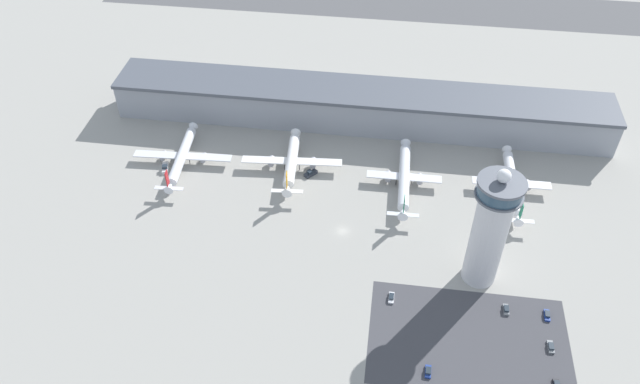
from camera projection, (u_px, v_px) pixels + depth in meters
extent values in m
plane|color=#9E9B93|center=(342.00, 231.00, 235.64)|extent=(1000.00, 1000.00, 0.00)
cube|color=#9399A3|center=(360.00, 108.00, 281.29)|extent=(221.00, 22.00, 16.25)
cube|color=#4C515B|center=(361.00, 91.00, 275.27)|extent=(221.00, 25.00, 1.60)
cube|color=#515154|center=(377.00, 2.00, 377.22)|extent=(331.50, 44.00, 0.01)
cylinder|color=silver|center=(488.00, 238.00, 206.50)|extent=(11.69, 11.69, 38.43)
cylinder|color=#565B66|center=(499.00, 195.00, 193.25)|extent=(15.34, 15.34, 0.80)
cylinder|color=#334C60|center=(501.00, 189.00, 191.57)|extent=(14.11, 14.11, 4.18)
cylinder|color=#565B66|center=(502.00, 183.00, 189.82)|extent=(15.34, 15.34, 1.00)
sphere|color=white|center=(504.00, 176.00, 187.98)|extent=(4.44, 4.44, 4.44)
cube|color=#424247|center=(469.00, 340.00, 199.91)|extent=(64.00, 40.00, 0.01)
cylinder|color=silver|center=(182.00, 156.00, 262.22)|extent=(5.96, 34.45, 4.11)
cone|color=silver|center=(192.00, 129.00, 276.17)|extent=(4.30, 3.91, 4.11)
cone|color=silver|center=(170.00, 187.00, 247.81)|extent=(3.96, 5.12, 3.70)
cube|color=silver|center=(183.00, 156.00, 263.21)|extent=(41.78, 6.65, 0.44)
cylinder|color=#A8A8B2|center=(163.00, 156.00, 265.31)|extent=(2.50, 4.63, 2.26)
cylinder|color=#A8A8B2|center=(204.00, 158.00, 264.26)|extent=(2.50, 4.63, 2.26)
cube|color=red|center=(167.00, 178.00, 243.48)|extent=(0.45, 2.81, 6.57)
cube|color=silver|center=(169.00, 188.00, 246.52)|extent=(11.59, 2.62, 0.24)
cylinder|color=black|center=(192.00, 138.00, 276.06)|extent=(0.28, 0.28, 2.19)
cylinder|color=black|center=(190.00, 162.00, 264.09)|extent=(0.28, 0.28, 2.19)
cylinder|color=black|center=(176.00, 161.00, 264.43)|extent=(0.28, 0.28, 2.19)
cylinder|color=white|center=(292.00, 160.00, 258.67)|extent=(6.83, 30.60, 4.48)
cone|color=white|center=(295.00, 135.00, 271.33)|extent=(4.78, 4.37, 4.48)
cone|color=white|center=(288.00, 189.00, 245.53)|extent=(4.44, 5.68, 4.04)
cube|color=white|center=(292.00, 161.00, 259.65)|extent=(42.08, 7.65, 0.44)
cylinder|color=#A8A8B2|center=(271.00, 161.00, 261.68)|extent=(2.84, 5.11, 2.47)
cylinder|color=#A8A8B2|center=(313.00, 163.00, 260.93)|extent=(2.84, 5.11, 2.47)
cube|color=orange|center=(287.00, 180.00, 240.80)|extent=(0.52, 2.81, 7.17)
cube|color=white|center=(287.00, 191.00, 244.14)|extent=(12.67, 2.97, 0.24)
cylinder|color=black|center=(295.00, 146.00, 271.40)|extent=(0.28, 0.28, 2.74)
cylinder|color=black|center=(299.00, 168.00, 260.84)|extent=(0.28, 0.28, 2.74)
cylinder|color=black|center=(284.00, 167.00, 261.11)|extent=(0.28, 0.28, 2.74)
cylinder|color=silver|center=(404.00, 176.00, 251.91)|extent=(4.79, 36.89, 4.36)
cone|color=silver|center=(405.00, 146.00, 266.82)|extent=(4.40, 3.97, 4.36)
cone|color=silver|center=(403.00, 213.00, 236.52)|extent=(3.98, 5.27, 3.92)
cube|color=silver|center=(404.00, 177.00, 252.96)|extent=(30.39, 4.76, 0.44)
cylinder|color=#A8A8B2|center=(388.00, 176.00, 255.16)|extent=(2.45, 4.82, 2.40)
cylinder|color=#A8A8B2|center=(420.00, 179.00, 254.00)|extent=(2.45, 4.82, 2.40)
cube|color=#14704C|center=(404.00, 204.00, 231.93)|extent=(0.33, 2.80, 6.97)
cube|color=silver|center=(403.00, 214.00, 235.16)|extent=(12.22, 2.14, 0.24)
cylinder|color=black|center=(405.00, 156.00, 266.77)|extent=(0.28, 0.28, 2.35)
cylinder|color=black|center=(411.00, 183.00, 253.84)|extent=(0.28, 0.28, 2.35)
cylinder|color=black|center=(396.00, 182.00, 254.40)|extent=(0.28, 0.28, 2.35)
cylinder|color=white|center=(512.00, 183.00, 248.92)|extent=(4.67, 36.07, 4.12)
cone|color=white|center=(507.00, 152.00, 263.46)|extent=(4.17, 3.77, 4.12)
cone|color=white|center=(518.00, 219.00, 233.94)|extent=(3.78, 5.00, 3.70)
cube|color=white|center=(512.00, 183.00, 249.94)|extent=(31.21, 4.88, 0.44)
cylinder|color=#A8A8B2|center=(494.00, 182.00, 252.09)|extent=(2.33, 4.56, 2.26)
cylinder|color=#A8A8B2|center=(527.00, 185.00, 250.93)|extent=(2.33, 4.56, 2.26)
cube|color=#14704C|center=(521.00, 210.00, 229.60)|extent=(0.34, 2.80, 6.59)
cube|color=white|center=(519.00, 221.00, 232.64)|extent=(11.55, 2.18, 0.24)
cylinder|color=black|center=(506.00, 163.00, 263.47)|extent=(0.28, 0.28, 2.55)
cylinder|color=black|center=(518.00, 190.00, 250.86)|extent=(0.28, 0.28, 2.55)
cylinder|color=black|center=(503.00, 189.00, 251.37)|extent=(0.28, 0.28, 2.55)
cube|color=black|center=(311.00, 175.00, 259.51)|extent=(4.95, 5.15, 0.12)
cube|color=#2D333D|center=(311.00, 174.00, 259.07)|extent=(5.64, 5.91, 1.41)
cube|color=#232D38|center=(310.00, 172.00, 257.93)|extent=(2.71, 2.68, 1.15)
cube|color=black|center=(166.00, 169.00, 262.19)|extent=(3.83, 6.17, 0.12)
cube|color=silver|center=(165.00, 168.00, 261.75)|extent=(4.23, 7.25, 1.41)
cube|color=#232D38|center=(165.00, 167.00, 260.39)|extent=(2.64, 2.56, 1.16)
cube|color=black|center=(428.00, 372.00, 191.18)|extent=(1.88, 3.73, 0.12)
cube|color=navy|center=(428.00, 372.00, 190.93)|extent=(1.97, 4.43, 0.86)
cube|color=#232D38|center=(428.00, 371.00, 190.32)|extent=(1.69, 2.46, 0.71)
cube|color=black|center=(550.00, 348.00, 197.69)|extent=(1.84, 3.93, 0.12)
cube|color=slate|center=(551.00, 347.00, 197.47)|extent=(1.93, 4.67, 0.79)
cube|color=#232D38|center=(551.00, 346.00, 196.90)|extent=(1.66, 2.59, 0.64)
cube|color=black|center=(391.00, 298.00, 212.05)|extent=(1.84, 3.95, 0.12)
cube|color=silver|center=(391.00, 298.00, 211.83)|extent=(1.93, 4.70, 0.78)
cube|color=#232D38|center=(391.00, 296.00, 211.44)|extent=(1.66, 2.60, 0.63)
cube|color=black|center=(506.00, 310.00, 208.39)|extent=(1.77, 3.73, 0.12)
cube|color=slate|center=(506.00, 310.00, 208.13)|extent=(1.86, 4.44, 0.87)
cube|color=#232D38|center=(506.00, 309.00, 207.52)|extent=(1.60, 2.45, 0.71)
cube|color=#232D38|center=(557.00, 384.00, 187.17)|extent=(1.73, 2.34, 0.61)
cube|color=black|center=(547.00, 316.00, 206.68)|extent=(1.87, 3.94, 0.12)
cube|color=navy|center=(547.00, 315.00, 206.45)|extent=(1.98, 4.68, 0.80)
cube|color=#232D38|center=(547.00, 314.00, 206.04)|extent=(1.67, 2.60, 0.65)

